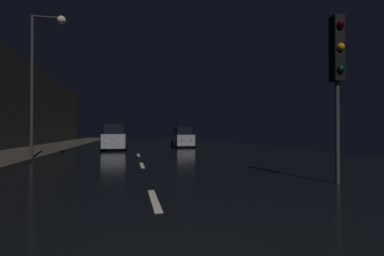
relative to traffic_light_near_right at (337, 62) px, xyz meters
name	(u,v)px	position (x,y,z in m)	size (l,w,h in m)	color
ground	(136,148)	(-5.34, 20.54, -3.54)	(27.48, 84.00, 0.02)	black
sidewalk_left	(48,148)	(-12.88, 20.54, -3.46)	(4.40, 84.00, 0.15)	#38332B
lane_centerline	(142,166)	(-5.34, 5.62, -3.53)	(0.16, 15.05, 0.01)	beige
traffic_light_near_right	(337,62)	(0.00, 0.00, 0.00)	(0.34, 0.47, 4.87)	#38383A
streetlamp_overhead	(41,64)	(-10.34, 9.00, 1.43)	(1.70, 0.44, 7.54)	#2D2D30
car_approaching_headlights	(115,138)	(-7.11, 17.72, -2.56)	(1.96, 4.25, 2.14)	#A5A8AD
car_parked_right_far	(183,138)	(-0.90, 20.86, -2.63)	(1.81, 3.92, 1.97)	#A5A8AD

